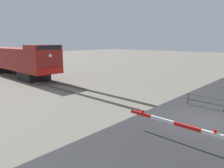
{
  "coord_description": "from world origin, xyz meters",
  "views": [
    {
      "loc": [
        -11.22,
        -3.65,
        4.42
      ],
      "look_at": [
        -1.1,
        5.73,
        1.57
      ],
      "focal_mm": 33.19,
      "sensor_mm": 36.0,
      "label": 1
    }
  ],
  "objects": [
    {
      "name": "guard_railing",
      "position": [
        2.4,
        0.69,
        0.61
      ],
      "size": [
        0.08,
        2.38,
        0.95
      ],
      "color": "#4C4742",
      "rests_on": "ground_plane"
    },
    {
      "name": "locomotive",
      "position": [
        0.0,
        23.63,
        2.15
      ],
      "size": [
        3.07,
        17.16,
        4.06
      ],
      "color": "black",
      "rests_on": "ground_plane"
    },
    {
      "name": "road_surface",
      "position": [
        0.0,
        0.0,
        0.08
      ],
      "size": [
        36.0,
        6.32,
        0.17
      ],
      "primitive_type": "cube",
      "color": "#2D2D30",
      "rests_on": "ground_plane"
    },
    {
      "name": "ground_plane",
      "position": [
        0.0,
        0.0,
        0.0
      ],
      "size": [
        160.0,
        160.0,
        0.0
      ],
      "primitive_type": "plane",
      "color": "gray"
    },
    {
      "name": "rail_track_right",
      "position": [
        0.72,
        0.0,
        0.07
      ],
      "size": [
        0.08,
        80.0,
        0.15
      ],
      "primitive_type": "cube",
      "color": "#59544C",
      "rests_on": "ground_plane"
    },
    {
      "name": "rail_track_left",
      "position": [
        -0.72,
        0.0,
        0.07
      ],
      "size": [
        0.08,
        80.0,
        0.15
      ],
      "primitive_type": "cube",
      "color": "#59544C",
      "rests_on": "ground_plane"
    }
  ]
}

